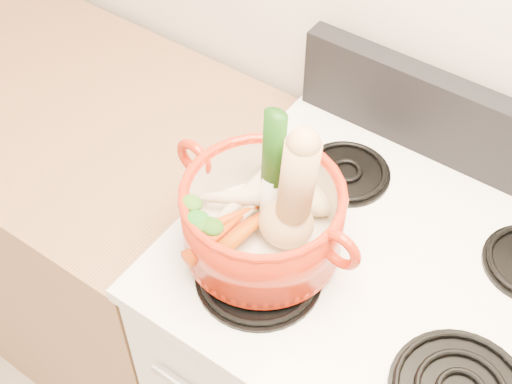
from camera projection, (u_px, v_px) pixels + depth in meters
The scene contains 19 objects.
cooktop at pixel (397, 272), 1.27m from camera, with size 0.78×0.67×0.03m, color silver.
control_backsplash at pixel (479, 134), 1.35m from camera, with size 0.76×0.05×0.18m, color black.
counter_left at pixel (40, 192), 2.04m from camera, with size 1.36×0.65×0.90m, color #926645.
burner_front_left at pixel (259, 274), 1.24m from camera, with size 0.22×0.22×0.02m, color black.
burner_back_left at pixel (346, 172), 1.40m from camera, with size 0.17×0.17×0.02m, color black.
dutch_oven at pixel (263, 219), 1.22m from camera, with size 0.28×0.28×0.14m, color #A41F0A.
pot_handle_left at pixel (194, 158), 1.25m from camera, with size 0.08×0.08×0.02m, color #A41F0A.
pot_handle_right at pixel (340, 250), 1.12m from camera, with size 0.08×0.08×0.02m, color #A41F0A.
squash at pixel (288, 192), 1.15m from camera, with size 0.10×0.10×0.25m, color tan, non-canonical shape.
leek at pixel (272, 172), 1.17m from camera, with size 0.04×0.04×0.27m, color silver.
ginger at pixel (313, 200), 1.27m from camera, with size 0.08×0.06×0.05m, color #CEB77E.
parsnip_0 at pixel (261, 194), 1.28m from camera, with size 0.05×0.05×0.25m, color beige.
parsnip_1 at pixel (237, 203), 1.26m from camera, with size 0.04×0.04×0.19m, color beige.
parsnip_2 at pixel (260, 197), 1.26m from camera, with size 0.04×0.04×0.17m, color beige.
parsnip_3 at pixel (228, 196), 1.26m from camera, with size 0.04×0.04×0.18m, color beige.
carrot_0 at pixel (227, 236), 1.22m from camera, with size 0.03×0.03×0.17m, color #B83C09.
carrot_1 at pixel (227, 221), 1.24m from camera, with size 0.03×0.03×0.14m, color #BA4F09.
carrot_2 at pixel (251, 228), 1.22m from camera, with size 0.03×0.03×0.17m, color #C24F09.
carrot_3 at pixel (215, 238), 1.20m from camera, with size 0.03×0.03×0.13m, color #BF4C09.
Camera 1 is at (0.22, 0.66, 1.98)m, focal length 50.00 mm.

